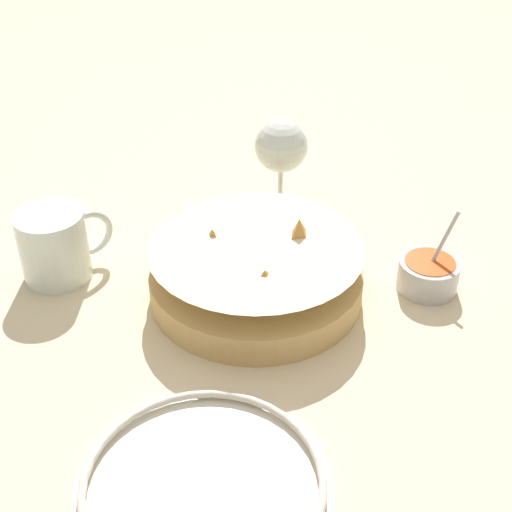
{
  "coord_description": "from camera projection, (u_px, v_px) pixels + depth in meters",
  "views": [
    {
      "loc": [
        -0.4,
        -0.61,
        0.54
      ],
      "look_at": [
        -0.02,
        -0.03,
        0.06
      ],
      "focal_mm": 50.0,
      "sensor_mm": 36.0,
      "label": 1
    }
  ],
  "objects": [
    {
      "name": "food_basket",
      "position": [
        257.0,
        274.0,
        0.86
      ],
      "size": [
        0.26,
        0.26,
        0.09
      ],
      "color": "tan",
      "rests_on": "ground_plane"
    },
    {
      "name": "side_plate",
      "position": [
        204.0,
        484.0,
        0.64
      ],
      "size": [
        0.23,
        0.23,
        0.01
      ],
      "color": "silver",
      "rests_on": "ground_plane"
    },
    {
      "name": "sauce_cup",
      "position": [
        428.0,
        273.0,
        0.88
      ],
      "size": [
        0.08,
        0.07,
        0.1
      ],
      "color": "#B7B7BC",
      "rests_on": "ground_plane"
    },
    {
      "name": "beer_mug",
      "position": [
        55.0,
        248.0,
        0.89
      ],
      "size": [
        0.12,
        0.09,
        0.09
      ],
      "color": "silver",
      "rests_on": "ground_plane"
    },
    {
      "name": "ground_plane",
      "position": [
        259.0,
        278.0,
        0.91
      ],
      "size": [
        4.0,
        4.0,
        0.0
      ],
      "primitive_type": "plane",
      "color": "beige"
    },
    {
      "name": "wine_glass",
      "position": [
        281.0,
        149.0,
        1.0
      ],
      "size": [
        0.08,
        0.08,
        0.14
      ],
      "color": "silver",
      "rests_on": "ground_plane"
    }
  ]
}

